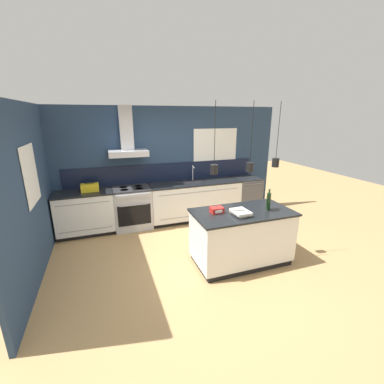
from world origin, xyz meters
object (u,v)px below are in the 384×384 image
(oven_range, at_px, (133,208))
(book_stack, at_px, (241,212))
(red_supply_box, at_px, (217,210))
(yellow_toolbox, at_px, (90,188))
(dishwasher, at_px, (246,195))
(bottle_on_island, at_px, (269,201))

(oven_range, bearing_deg, book_stack, -56.34)
(red_supply_box, xyz_separation_m, yellow_toolbox, (-1.93, 1.95, 0.04))
(dishwasher, height_order, red_supply_box, red_supply_box)
(yellow_toolbox, bearing_deg, dishwasher, -0.00)
(oven_range, xyz_separation_m, book_stack, (1.43, -2.15, 0.49))
(dishwasher, bearing_deg, book_stack, -123.18)
(yellow_toolbox, bearing_deg, book_stack, -43.73)
(red_supply_box, bearing_deg, dishwasher, 48.56)
(book_stack, distance_m, red_supply_box, 0.37)
(bottle_on_island, relative_size, book_stack, 1.00)
(bottle_on_island, xyz_separation_m, book_stack, (-0.55, -0.06, -0.11))
(dishwasher, relative_size, red_supply_box, 4.53)
(dishwasher, xyz_separation_m, red_supply_box, (-1.72, -1.95, 0.50))
(oven_range, relative_size, yellow_toolbox, 2.68)
(book_stack, relative_size, yellow_toolbox, 1.02)
(book_stack, bearing_deg, bottle_on_island, 6.52)
(dishwasher, distance_m, book_stack, 2.62)
(yellow_toolbox, bearing_deg, bottle_on_island, -36.77)
(oven_range, xyz_separation_m, bottle_on_island, (1.98, -2.08, 0.60))
(oven_range, bearing_deg, yellow_toolbox, 179.69)
(book_stack, bearing_deg, oven_range, 123.66)
(bottle_on_island, xyz_separation_m, red_supply_box, (-0.86, 0.14, -0.10))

